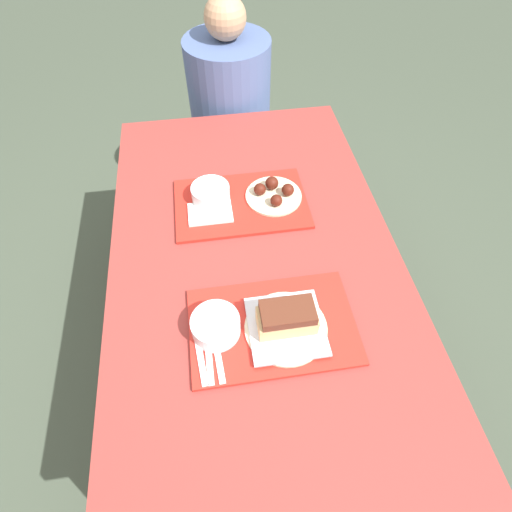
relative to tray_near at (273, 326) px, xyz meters
The scene contains 15 objects.
ground_plane 0.81m from the tray_near, 92.58° to the left, with size 12.00×12.00×0.00m, color #424C3D.
picnic_table 0.24m from the tray_near, 92.58° to the left, with size 0.88×1.59×0.77m.
picnic_bench_far 1.29m from the tray_near, 90.45° to the left, with size 0.84×0.28×0.45m.
tray_near is the anchor object (origin of this frame).
tray_far 0.47m from the tray_near, 93.00° to the left, with size 0.44×0.29×0.01m.
bowl_coleslaw_near 0.15m from the tray_near, behind, with size 0.13×0.13×0.05m.
brisket_sandwich_plate 0.06m from the tray_near, 24.77° to the right, with size 0.22×0.22×0.10m.
plastic_fork_near 0.18m from the tray_near, 162.65° to the right, with size 0.02×0.17×0.00m.
plastic_knife_near 0.16m from the tray_near, 160.33° to the right, with size 0.03×0.17×0.00m.
plastic_spoon_near 0.20m from the tray_near, 164.49° to the right, with size 0.03×0.17×0.00m.
condiment_packet 0.07m from the tray_near, 99.03° to the left, with size 0.04×0.03×0.01m.
bowl_coleslaw_far 0.52m from the tray_near, 103.78° to the left, with size 0.13×0.13×0.05m.
wings_plate_far 0.49m from the tray_near, 79.58° to the left, with size 0.19×0.19×0.05m.
napkin_far 0.45m from the tray_near, 106.87° to the left, with size 0.14×0.10×0.01m.
person_seated_across 1.23m from the tray_near, 89.24° to the left, with size 0.38×0.38×0.70m.
Camera 1 is at (-0.11, -0.70, 1.74)m, focal length 28.00 mm.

